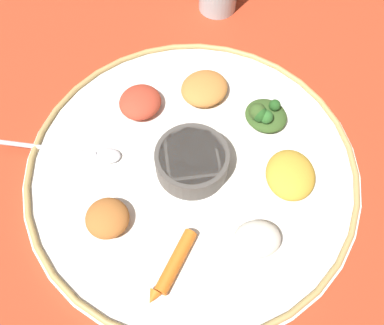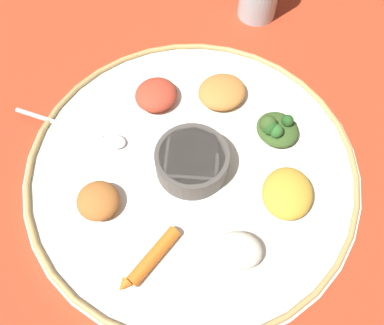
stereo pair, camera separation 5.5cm
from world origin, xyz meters
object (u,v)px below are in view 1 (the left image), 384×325
(center_bowl, at_px, (192,161))
(greens_pile, at_px, (265,115))
(spoon, at_px, (79,152))
(carrot_near_spoon, at_px, (174,266))

(center_bowl, bearing_deg, greens_pile, 51.38)
(spoon, bearing_deg, center_bowl, 6.40)
(center_bowl, height_order, carrot_near_spoon, center_bowl)
(spoon, xyz_separation_m, greens_pile, (0.24, 0.12, 0.01))
(center_bowl, xyz_separation_m, greens_pile, (0.08, 0.10, -0.00))
(carrot_near_spoon, bearing_deg, greens_pile, 74.34)
(center_bowl, bearing_deg, spoon, -173.60)
(center_bowl, relative_size, carrot_near_spoon, 1.01)
(center_bowl, xyz_separation_m, carrot_near_spoon, (0.01, -0.14, -0.01))
(spoon, height_order, carrot_near_spoon, carrot_near_spoon)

